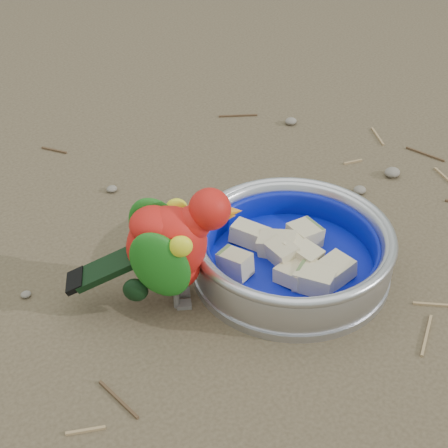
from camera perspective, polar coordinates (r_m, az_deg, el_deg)
ground at (r=0.85m, az=3.44°, el=-3.76°), size 60.00×60.00×0.00m
food_bowl at (r=0.84m, az=5.55°, el=-3.54°), size 0.24×0.24×0.02m
bowl_wall at (r=0.82m, az=5.68°, el=-1.95°), size 0.24×0.24×0.04m
fruit_wedges at (r=0.83m, az=5.65°, el=-2.33°), size 0.14×0.14×0.03m
lory_parrot at (r=0.76m, az=-4.47°, el=-2.40°), size 0.20×0.16×0.14m
ground_debris at (r=0.85m, az=-0.26°, el=-3.31°), size 0.90×0.80×0.01m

